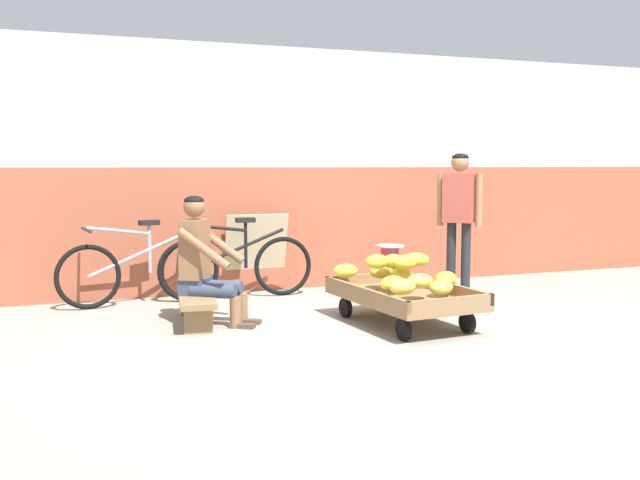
# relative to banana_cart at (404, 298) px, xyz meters

# --- Properties ---
(ground_plane) EXTENTS (80.00, 80.00, 0.00)m
(ground_plane) POSITION_rel_banana_cart_xyz_m (-0.29, -0.42, -0.24)
(ground_plane) COLOR gray
(back_wall) EXTENTS (16.00, 0.30, 2.71)m
(back_wall) POSITION_rel_banana_cart_xyz_m (-0.29, 2.29, 1.11)
(back_wall) COLOR #A35138
(back_wall) RESTS_ON ground
(banana_cart) EXTENTS (0.95, 1.50, 0.36)m
(banana_cart) POSITION_rel_banana_cart_xyz_m (0.00, 0.00, 0.00)
(banana_cart) COLOR #8E6B47
(banana_cart) RESTS_ON ground
(banana_pile) EXTENTS (0.90, 1.47, 0.27)m
(banana_pile) POSITION_rel_banana_cart_xyz_m (-0.02, 0.02, 0.22)
(banana_pile) COLOR gold
(banana_pile) RESTS_ON banana_cart
(low_bench) EXTENTS (0.46, 1.13, 0.27)m
(low_bench) POSITION_rel_banana_cart_xyz_m (-1.71, 0.70, -0.04)
(low_bench) COLOR olive
(low_bench) RESTS_ON ground
(vendor_seated) EXTENTS (0.74, 0.66, 1.14)m
(vendor_seated) POSITION_rel_banana_cart_xyz_m (-1.63, 0.65, 0.33)
(vendor_seated) COLOR brown
(vendor_seated) RESTS_ON ground
(plastic_crate) EXTENTS (0.36, 0.28, 0.30)m
(plastic_crate) POSITION_rel_banana_cart_xyz_m (0.35, 1.00, -0.09)
(plastic_crate) COLOR gold
(plastic_crate) RESTS_ON ground
(weighing_scale) EXTENTS (0.30, 0.30, 0.29)m
(weighing_scale) POSITION_rel_banana_cart_xyz_m (0.35, 1.00, 0.21)
(weighing_scale) COLOR #28282D
(weighing_scale) RESTS_ON plastic_crate
(bicycle_near_left) EXTENTS (1.66, 0.48, 0.86)m
(bicycle_near_left) POSITION_rel_banana_cart_xyz_m (-2.06, 1.77, 0.11)
(bicycle_near_left) COLOR black
(bicycle_near_left) RESTS_ON ground
(bicycle_far_left) EXTENTS (1.66, 0.48, 0.86)m
(bicycle_far_left) POSITION_rel_banana_cart_xyz_m (-1.06, 1.77, 0.11)
(bicycle_far_left) COLOR black
(bicycle_far_left) RESTS_ON ground
(sign_board) EXTENTS (0.70, 0.25, 0.88)m
(sign_board) POSITION_rel_banana_cart_xyz_m (-0.76, 2.10, 0.20)
(sign_board) COLOR #C6B289
(sign_board) RESTS_ON ground
(customer_adult) EXTENTS (0.36, 0.38, 1.53)m
(customer_adult) POSITION_rel_banana_cart_xyz_m (1.19, 1.04, 0.71)
(customer_adult) COLOR #232328
(customer_adult) RESTS_ON ground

